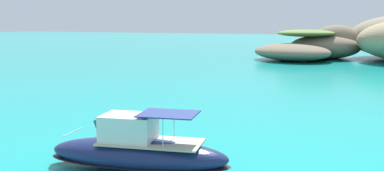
{
  "coord_description": "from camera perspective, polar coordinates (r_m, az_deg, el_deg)",
  "views": [
    {
      "loc": [
        14.08,
        0.94,
        5.28
      ],
      "look_at": [
        2.05,
        24.54,
        1.47
      ],
      "focal_mm": 40.89,
      "sensor_mm": 36.0,
      "label": 1
    }
  ],
  "objects": [
    {
      "name": "motorboat_navy",
      "position": [
        16.1,
        -7.16,
        -8.48
      ],
      "size": [
        7.09,
        3.59,
        2.14
      ],
      "color": "navy",
      "rests_on": "ground"
    },
    {
      "name": "islet_small",
      "position": [
        66.75,
        15.91,
        4.97
      ],
      "size": [
        17.81,
        19.37,
        4.98
      ],
      "color": "#756651",
      "rests_on": "ground"
    }
  ]
}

